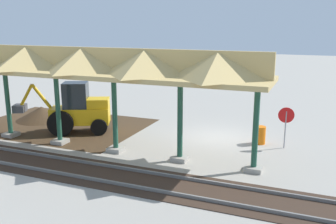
# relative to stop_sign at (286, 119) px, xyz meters

# --- Properties ---
(ground_plane) EXTENTS (120.00, 120.00, 0.00)m
(ground_plane) POSITION_rel_stop_sign_xyz_m (3.46, -0.46, -1.46)
(ground_plane) COLOR #9E998E
(dirt_work_zone) EXTENTS (9.98, 7.00, 0.01)m
(dirt_work_zone) POSITION_rel_stop_sign_xyz_m (12.86, 0.69, -1.45)
(dirt_work_zone) COLOR #42301E
(dirt_work_zone) RESTS_ON ground
(platform_canopy) EXTENTS (17.48, 3.20, 4.90)m
(platform_canopy) POSITION_rel_stop_sign_xyz_m (9.03, 3.55, 2.71)
(platform_canopy) COLOR #9E998E
(platform_canopy) RESTS_ON ground
(rail_tracks) EXTENTS (60.00, 2.58, 0.15)m
(rail_tracks) POSITION_rel_stop_sign_xyz_m (3.46, 6.23, -1.43)
(rail_tracks) COLOR slate
(rail_tracks) RESTS_ON ground
(stop_sign) EXTENTS (0.75, 0.16, 2.04)m
(stop_sign) POSITION_rel_stop_sign_xyz_m (0.00, 0.00, 0.00)
(stop_sign) COLOR gray
(stop_sign) RESTS_ON ground
(backhoe) EXTENTS (5.13, 3.30, 2.82)m
(backhoe) POSITION_rel_stop_sign_xyz_m (11.00, 1.47, -0.19)
(backhoe) COLOR #EAB214
(backhoe) RESTS_ON ground
(dirt_mound) EXTENTS (6.40, 6.40, 1.68)m
(dirt_mound) POSITION_rel_stop_sign_xyz_m (14.85, -0.03, -1.46)
(dirt_mound) COLOR #42301E
(dirt_mound) RESTS_ON ground
(traffic_barrel) EXTENTS (0.56, 0.56, 0.90)m
(traffic_barrel) POSITION_rel_stop_sign_xyz_m (1.22, -0.26, -1.01)
(traffic_barrel) COLOR orange
(traffic_barrel) RESTS_ON ground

